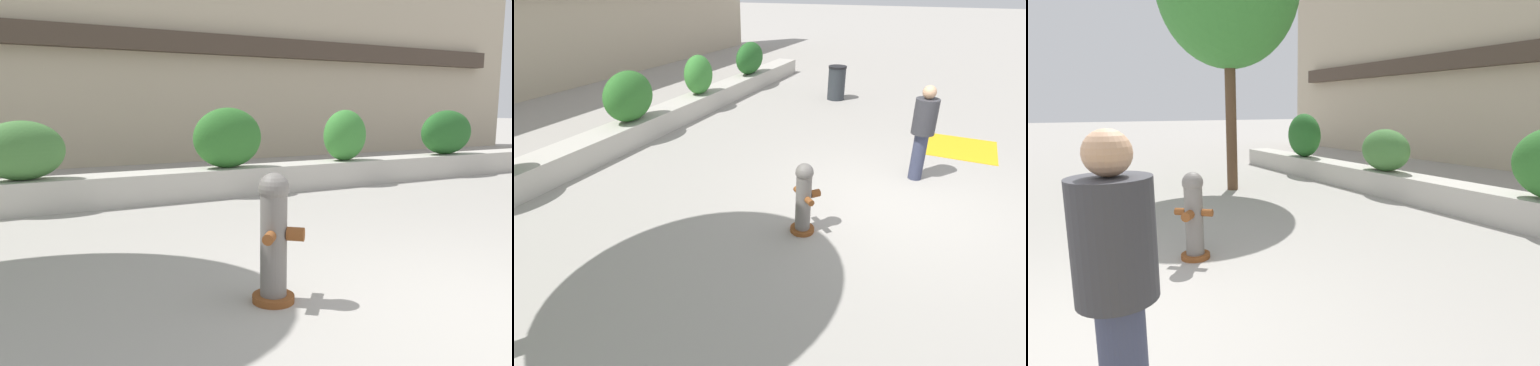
% 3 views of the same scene
% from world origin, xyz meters
% --- Properties ---
extents(ground_plane, '(120.00, 120.00, 0.00)m').
position_xyz_m(ground_plane, '(0.00, 0.00, 0.00)').
color(ground_plane, '#9E9991').
extents(planter_wall_low, '(18.00, 0.70, 0.50)m').
position_xyz_m(planter_wall_low, '(0.00, 6.00, 0.25)').
color(planter_wall_low, '#B7B2A8').
rests_on(planter_wall_low, ground).
extents(hedge_bush_2, '(1.32, 0.70, 1.08)m').
position_xyz_m(hedge_bush_2, '(0.24, 6.00, 1.04)').
color(hedge_bush_2, '#2D6B28').
rests_on(hedge_bush_2, planter_wall_low).
extents(hedge_bush_3, '(0.97, 0.65, 1.04)m').
position_xyz_m(hedge_bush_3, '(2.88, 6.00, 1.02)').
color(hedge_bush_3, '#387F33').
rests_on(hedge_bush_3, planter_wall_low).
extents(hedge_bush_4, '(1.50, 0.61, 1.02)m').
position_xyz_m(hedge_bush_4, '(5.83, 6.00, 1.01)').
color(hedge_bush_4, '#235B23').
rests_on(hedge_bush_4, planter_wall_low).
extents(fire_hydrant, '(0.50, 0.50, 1.08)m').
position_xyz_m(fire_hydrant, '(-1.55, 1.20, 0.55)').
color(fire_hydrant, brown).
rests_on(fire_hydrant, ground).
extents(pedestrian, '(0.50, 0.50, 1.73)m').
position_xyz_m(pedestrian, '(1.00, -0.04, 0.99)').
color(pedestrian, '#383D56').
rests_on(pedestrian, ground).
extents(tactile_warning_pad, '(1.46, 1.46, 0.01)m').
position_xyz_m(tactile_warning_pad, '(3.00, -0.75, 0.01)').
color(tactile_warning_pad, gold).
rests_on(tactile_warning_pad, ground).
extents(trash_bin, '(0.55, 0.55, 1.01)m').
position_xyz_m(trash_bin, '(5.75, 2.96, 0.51)').
color(trash_bin, '#2D3338').
rests_on(trash_bin, ground).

